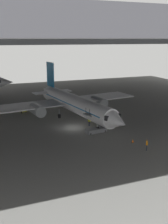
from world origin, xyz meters
TOP-DOWN VIEW (x-y plane):
  - ground_plane at (0.00, 0.00)m, footprint 110.00×110.00m
  - hangar_structure at (-0.09, 13.78)m, footprint 121.00×99.00m
  - airplane_main at (1.86, 5.34)m, footprint 31.75×32.61m
  - boarding_stairs at (2.68, -3.73)m, footprint 4.13×2.00m
  - crew_worker_near_nose at (6.26, -13.71)m, footprint 0.37×0.49m
  - crew_worker_by_stairs at (3.00, -0.16)m, footprint 0.40×0.45m
  - traffic_cone_orange at (6.10, -10.26)m, footprint 0.36×0.36m
  - baggage_tug at (-7.03, 14.33)m, footprint 2.13×2.51m

SIDE VIEW (x-z plane):
  - ground_plane at x=0.00m, z-range 0.00..0.00m
  - traffic_cone_orange at x=6.10m, z-range -0.01..0.59m
  - baggage_tug at x=-7.03m, z-range 0.08..0.98m
  - boarding_stairs at x=2.68m, z-range -1.50..2.93m
  - crew_worker_near_nose at x=6.26m, z-range 0.13..1.84m
  - crew_worker_by_stairs at x=3.00m, z-range 0.13..1.88m
  - airplane_main at x=1.86m, z-range -1.94..8.44m
  - hangar_structure at x=-0.09m, z-range 7.74..24.49m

